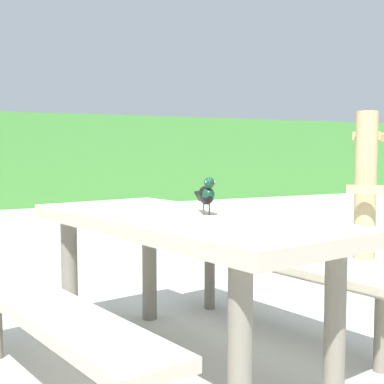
% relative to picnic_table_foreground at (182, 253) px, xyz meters
% --- Properties ---
extents(ground_plane, '(60.00, 60.00, 0.00)m').
position_rel_picnic_table_foreground_xyz_m(ground_plane, '(-0.01, 0.20, -0.56)').
color(ground_plane, '#B7B5AD').
extents(picnic_table_foreground, '(1.97, 1.99, 0.74)m').
position_rel_picnic_table_foreground_xyz_m(picnic_table_foreground, '(0.00, 0.00, 0.00)').
color(picnic_table_foreground, '#B2A893').
rests_on(picnic_table_foreground, ground).
extents(bird_grackle, '(0.11, 0.28, 0.18)m').
position_rel_picnic_table_foreground_xyz_m(bird_grackle, '(0.10, -0.06, 0.29)').
color(bird_grackle, black).
rests_on(bird_grackle, picnic_table_foreground).
extents(stalk_post_right_side, '(0.61, 0.59, 1.42)m').
position_rel_picnic_table_foreground_xyz_m(stalk_post_right_side, '(2.71, 1.54, 0.17)').
color(stalk_post_right_side, tan).
rests_on(stalk_post_right_side, ground).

